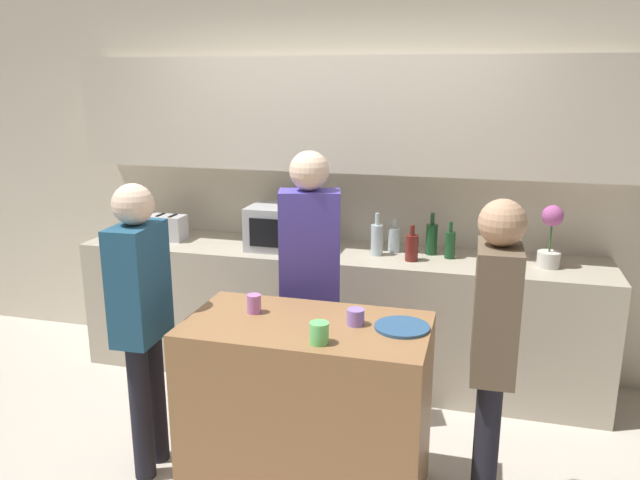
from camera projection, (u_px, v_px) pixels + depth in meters
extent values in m
cube|color=beige|center=(347.00, 180.00, 4.48)|extent=(6.40, 0.08, 2.70)
cube|color=beige|center=(342.00, 114.00, 4.17)|extent=(3.74, 0.32, 0.75)
cube|color=#B7AD99|center=(335.00, 314.00, 4.37)|extent=(3.60, 0.62, 0.91)
cube|color=#996B42|center=(307.00, 409.00, 3.11)|extent=(1.18, 0.63, 0.92)
cube|color=#B7BABC|center=(288.00, 227.00, 4.29)|extent=(0.52, 0.38, 0.30)
cube|color=black|center=(272.00, 233.00, 4.12)|extent=(0.31, 0.01, 0.19)
cube|color=silver|center=(167.00, 228.00, 4.54)|extent=(0.26, 0.16, 0.18)
cube|color=black|center=(160.00, 215.00, 4.53)|extent=(0.02, 0.11, 0.01)
cube|color=black|center=(173.00, 216.00, 4.50)|extent=(0.02, 0.11, 0.01)
cylinder|color=silver|center=(548.00, 259.00, 3.89)|extent=(0.14, 0.14, 0.10)
cylinder|color=#38662D|center=(551.00, 238.00, 3.85)|extent=(0.01, 0.01, 0.18)
sphere|color=#B25199|center=(553.00, 216.00, 3.82)|extent=(0.13, 0.13, 0.13)
cylinder|color=silver|center=(377.00, 240.00, 4.14)|extent=(0.08, 0.08, 0.21)
cylinder|color=silver|center=(377.00, 219.00, 4.10)|extent=(0.03, 0.03, 0.08)
cylinder|color=silver|center=(394.00, 240.00, 4.23)|extent=(0.08, 0.08, 0.16)
cylinder|color=silver|center=(395.00, 224.00, 4.20)|extent=(0.03, 0.03, 0.06)
cylinder|color=maroon|center=(412.00, 248.00, 4.02)|extent=(0.08, 0.08, 0.17)
cylinder|color=maroon|center=(412.00, 230.00, 3.99)|extent=(0.03, 0.03, 0.07)
cylinder|color=#194723|center=(432.00, 239.00, 4.16)|extent=(0.08, 0.08, 0.20)
cylinder|color=#194723|center=(433.00, 219.00, 4.12)|extent=(0.03, 0.03, 0.08)
cylinder|color=#194723|center=(450.00, 245.00, 4.07)|extent=(0.07, 0.07, 0.18)
cylinder|color=#194723|center=(451.00, 227.00, 4.04)|extent=(0.02, 0.02, 0.07)
cylinder|color=#2D5684|center=(402.00, 327.00, 2.93)|extent=(0.26, 0.26, 0.01)
cylinder|color=#6CDF75|center=(319.00, 333.00, 2.75)|extent=(0.09, 0.09, 0.10)
cylinder|color=#9575E1|center=(356.00, 317.00, 2.97)|extent=(0.08, 0.08, 0.08)
cylinder|color=#BC70C6|center=(254.00, 304.00, 3.12)|extent=(0.07, 0.07, 0.10)
cylinder|color=black|center=(324.00, 365.00, 3.70)|extent=(0.11, 0.11, 0.81)
cylinder|color=black|center=(297.00, 365.00, 3.70)|extent=(0.11, 0.11, 0.81)
cube|color=#5045B6|center=(310.00, 247.00, 3.52)|extent=(0.38, 0.27, 0.64)
sphere|color=beige|center=(309.00, 171.00, 3.41)|extent=(0.22, 0.22, 0.22)
cylinder|color=black|center=(155.00, 397.00, 3.39)|extent=(0.11, 0.11, 0.76)
cylinder|color=black|center=(141.00, 412.00, 3.24)|extent=(0.11, 0.11, 0.76)
cube|color=#225171|center=(139.00, 283.00, 3.14)|extent=(0.20, 0.35, 0.60)
sphere|color=beige|center=(133.00, 204.00, 3.04)|extent=(0.21, 0.21, 0.21)
cylinder|color=black|center=(486.00, 457.00, 2.86)|extent=(0.11, 0.11, 0.76)
cylinder|color=black|center=(485.00, 438.00, 3.01)|extent=(0.11, 0.11, 0.76)
cube|color=brown|center=(496.00, 311.00, 2.76)|extent=(0.20, 0.34, 0.60)
sphere|color=tan|center=(502.00, 223.00, 2.66)|extent=(0.21, 0.21, 0.21)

